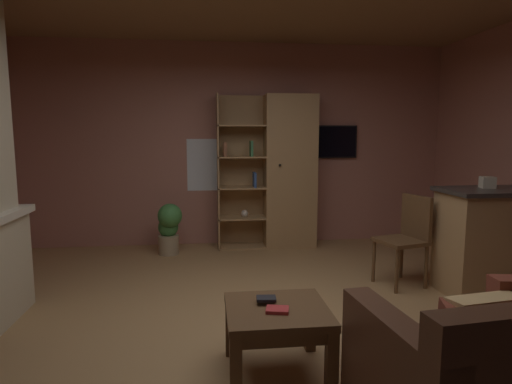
# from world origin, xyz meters

# --- Properties ---
(floor) EXTENTS (5.93, 5.65, 0.02)m
(floor) POSITION_xyz_m (0.00, 0.00, -0.01)
(floor) COLOR #A37A4C
(floor) RESTS_ON ground
(wall_back) EXTENTS (6.05, 0.06, 2.78)m
(wall_back) POSITION_xyz_m (0.00, 2.86, 1.39)
(wall_back) COLOR #AD7060
(wall_back) RESTS_ON ground
(window_pane_back) EXTENTS (0.66, 0.01, 0.72)m
(window_pane_back) POSITION_xyz_m (-0.35, 2.82, 1.12)
(window_pane_back) COLOR white
(bookshelf_cabinet) EXTENTS (1.34, 0.41, 2.06)m
(bookshelf_cabinet) POSITION_xyz_m (0.63, 2.58, 1.02)
(bookshelf_cabinet) COLOR #A87F51
(bookshelf_cabinet) RESTS_ON ground
(kitchen_bar_counter) EXTENTS (1.40, 0.61, 1.02)m
(kitchen_bar_counter) POSITION_xyz_m (2.52, 0.57, 0.51)
(kitchen_bar_counter) COLOR #A87F51
(kitchen_bar_counter) RESTS_ON ground
(tissue_box) EXTENTS (0.15, 0.15, 0.11)m
(tissue_box) POSITION_xyz_m (2.27, 0.64, 1.08)
(tissue_box) COLOR #BFB299
(tissue_box) RESTS_ON kitchen_bar_counter
(coffee_table) EXTENTS (0.65, 0.60, 0.44)m
(coffee_table) POSITION_xyz_m (0.02, -0.58, 0.35)
(coffee_table) COLOR brown
(coffee_table) RESTS_ON ground
(table_book_0) EXTENTS (0.16, 0.14, 0.02)m
(table_book_0) POSITION_xyz_m (0.01, -0.65, 0.45)
(table_book_0) COLOR #B22D2D
(table_book_0) RESTS_ON coffee_table
(table_book_1) EXTENTS (0.13, 0.10, 0.02)m
(table_book_1) POSITION_xyz_m (-0.04, -0.51, 0.47)
(table_book_1) COLOR black
(table_book_1) RESTS_ON coffee_table
(dining_chair) EXTENTS (0.51, 0.51, 0.92)m
(dining_chair) POSITION_xyz_m (1.61, 0.90, 0.53)
(dining_chair) COLOR brown
(dining_chair) RESTS_ON ground
(potted_floor_plant) EXTENTS (0.32, 0.35, 0.66)m
(potted_floor_plant) POSITION_xyz_m (-0.90, 2.32, 0.36)
(potted_floor_plant) COLOR #9E896B
(potted_floor_plant) RESTS_ON ground
(wall_mounted_tv) EXTENTS (0.82, 0.06, 0.46)m
(wall_mounted_tv) POSITION_xyz_m (1.32, 2.79, 1.44)
(wall_mounted_tv) COLOR black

